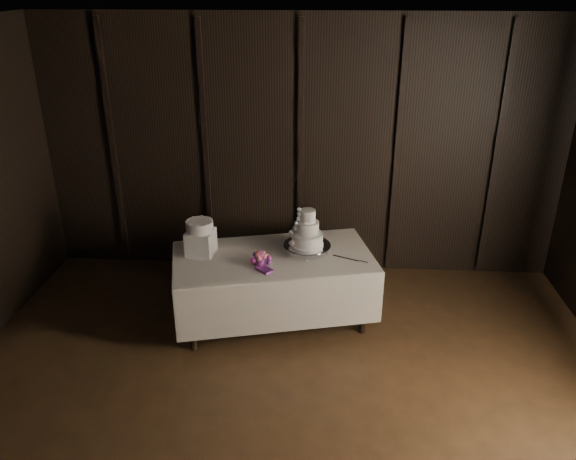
{
  "coord_description": "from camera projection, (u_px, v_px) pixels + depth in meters",
  "views": [
    {
      "loc": [
        0.28,
        -2.75,
        3.32
      ],
      "look_at": [
        -0.06,
        2.25,
        1.05
      ],
      "focal_mm": 35.0,
      "sensor_mm": 36.0,
      "label": 1
    }
  ],
  "objects": [
    {
      "name": "small_cake",
      "position": [
        200.0,
        226.0,
        5.55
      ],
      "size": [
        0.35,
        0.35,
        0.11
      ],
      "primitive_type": "cylinder",
      "rotation": [
        0.0,
        0.0,
        -0.38
      ],
      "color": "white",
      "rests_on": "box_pedestal"
    },
    {
      "name": "bouquet",
      "position": [
        260.0,
        259.0,
        5.43
      ],
      "size": [
        0.46,
        0.46,
        0.18
      ],
      "primitive_type": null,
      "rotation": [
        0.0,
        0.0,
        -0.76
      ],
      "color": "#C9575E",
      "rests_on": "display_table"
    },
    {
      "name": "wedding_cake",
      "position": [
        305.0,
        232.0,
        5.58
      ],
      "size": [
        0.36,
        0.31,
        0.38
      ],
      "rotation": [
        0.0,
        0.0,
        0.18
      ],
      "color": "white",
      "rests_on": "cake_stand"
    },
    {
      "name": "display_table",
      "position": [
        273.0,
        286.0,
        5.77
      ],
      "size": [
        2.18,
        1.49,
        0.76
      ],
      "rotation": [
        0.0,
        0.0,
        0.24
      ],
      "color": "beige",
      "rests_on": "ground"
    },
    {
      "name": "box_pedestal",
      "position": [
        201.0,
        242.0,
        5.63
      ],
      "size": [
        0.29,
        0.29,
        0.25
      ],
      "primitive_type": "cube",
      "rotation": [
        0.0,
        0.0,
        -0.13
      ],
      "color": "white",
      "rests_on": "display_table"
    },
    {
      "name": "cake_stand",
      "position": [
        307.0,
        249.0,
        5.68
      ],
      "size": [
        0.58,
        0.58,
        0.09
      ],
      "primitive_type": "cylinder",
      "rotation": [
        0.0,
        0.0,
        -0.22
      ],
      "color": "silver",
      "rests_on": "display_table"
    },
    {
      "name": "cake_knife",
      "position": [
        346.0,
        258.0,
        5.57
      ],
      "size": [
        0.35,
        0.17,
        0.01
      ],
      "primitive_type": "cube",
      "rotation": [
        0.0,
        0.0,
        -0.42
      ],
      "color": "silver",
      "rests_on": "display_table"
    },
    {
      "name": "room",
      "position": [
        272.0,
        318.0,
        3.27
      ],
      "size": [
        6.08,
        7.08,
        3.08
      ],
      "color": "black",
      "rests_on": "ground"
    }
  ]
}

